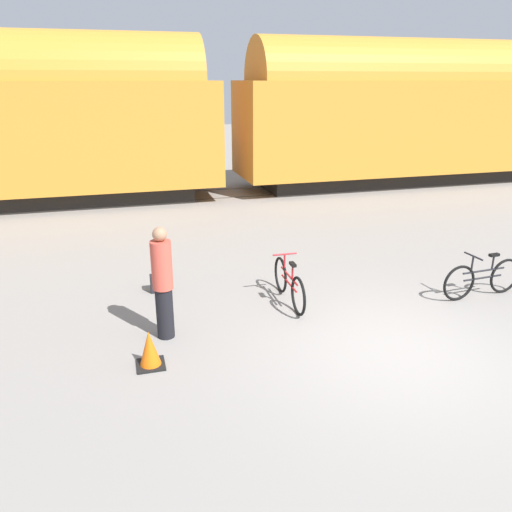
{
  "coord_description": "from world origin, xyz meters",
  "views": [
    {
      "loc": [
        -3.89,
        -5.77,
        3.9
      ],
      "look_at": [
        -1.75,
        1.8,
        1.1
      ],
      "focal_mm": 35.0,
      "sensor_mm": 36.0,
      "label": 1
    }
  ],
  "objects_px": {
    "backpack": "(158,283)",
    "traffic_cone": "(150,350)",
    "bicycle_maroon": "(289,284)",
    "freight_train": "(228,114)",
    "person_in_red": "(163,283)",
    "bicycle_black": "(482,278)"
  },
  "relations": [
    {
      "from": "traffic_cone",
      "to": "freight_train",
      "type": "bearing_deg",
      "value": 71.51
    },
    {
      "from": "backpack",
      "to": "traffic_cone",
      "type": "distance_m",
      "value": 2.7
    },
    {
      "from": "bicycle_black",
      "to": "bicycle_maroon",
      "type": "height_order",
      "value": "same"
    },
    {
      "from": "freight_train",
      "to": "backpack",
      "type": "xyz_separation_m",
      "value": [
        -3.3,
        -8.25,
        -2.6
      ]
    },
    {
      "from": "bicycle_maroon",
      "to": "traffic_cone",
      "type": "height_order",
      "value": "bicycle_maroon"
    },
    {
      "from": "bicycle_black",
      "to": "person_in_red",
      "type": "height_order",
      "value": "person_in_red"
    },
    {
      "from": "bicycle_maroon",
      "to": "traffic_cone",
      "type": "bearing_deg",
      "value": -150.08
    },
    {
      "from": "bicycle_black",
      "to": "backpack",
      "type": "height_order",
      "value": "bicycle_black"
    },
    {
      "from": "freight_train",
      "to": "backpack",
      "type": "distance_m",
      "value": 9.26
    },
    {
      "from": "bicycle_maroon",
      "to": "person_in_red",
      "type": "xyz_separation_m",
      "value": [
        -2.32,
        -0.7,
        0.56
      ]
    },
    {
      "from": "bicycle_black",
      "to": "traffic_cone",
      "type": "bearing_deg",
      "value": -172.89
    },
    {
      "from": "backpack",
      "to": "traffic_cone",
      "type": "height_order",
      "value": "traffic_cone"
    },
    {
      "from": "freight_train",
      "to": "bicycle_maroon",
      "type": "height_order",
      "value": "freight_train"
    },
    {
      "from": "freight_train",
      "to": "bicycle_maroon",
      "type": "distance_m",
      "value": 9.77
    },
    {
      "from": "backpack",
      "to": "bicycle_black",
      "type": "bearing_deg",
      "value": -17.93
    },
    {
      "from": "bicycle_maroon",
      "to": "traffic_cone",
      "type": "relative_size",
      "value": 3.14
    },
    {
      "from": "bicycle_maroon",
      "to": "backpack",
      "type": "bearing_deg",
      "value": 153.0
    },
    {
      "from": "backpack",
      "to": "traffic_cone",
      "type": "bearing_deg",
      "value": -97.46
    },
    {
      "from": "bicycle_black",
      "to": "traffic_cone",
      "type": "height_order",
      "value": "bicycle_black"
    },
    {
      "from": "freight_train",
      "to": "traffic_cone",
      "type": "height_order",
      "value": "freight_train"
    },
    {
      "from": "freight_train",
      "to": "person_in_red",
      "type": "relative_size",
      "value": 13.74
    },
    {
      "from": "bicycle_black",
      "to": "backpack",
      "type": "xyz_separation_m",
      "value": [
        -5.86,
        1.9,
        -0.2
      ]
    }
  ]
}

